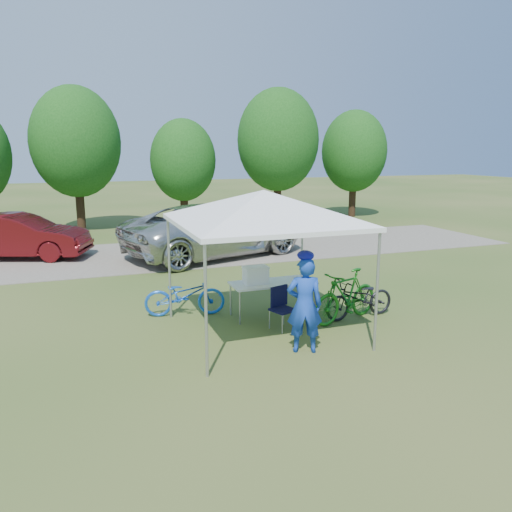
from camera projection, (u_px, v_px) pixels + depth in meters
The scene contains 14 objects.
ground at pixel (263, 332), 9.59m from camera, with size 100.00×100.00×0.00m, color #2D5119.
gravel_strip at pixel (179, 253), 16.94m from camera, with size 24.00×5.00×0.02m, color gray.
canopy at pixel (264, 194), 9.04m from camera, with size 4.53×4.53×3.00m.
treeline at pixel (142, 148), 21.66m from camera, with size 24.89×4.28×6.30m.
folding_table at pixel (273, 284), 10.46m from camera, with size 1.77×0.74×0.73m.
folding_chair at pixel (281, 304), 9.77m from camera, with size 0.53×0.56×0.82m.
cooler at pixel (256, 275), 10.28m from camera, with size 0.50×0.34×0.36m.
ice_cream_cup at pixel (299, 279), 10.59m from camera, with size 0.07×0.07×0.05m, color gold.
cyclist at pixel (305, 305), 8.52m from camera, with size 0.61×0.40×1.68m, color #153EB0.
bike_blue at pixel (185, 295), 10.50m from camera, with size 0.59×1.68×0.88m, color blue.
bike_green at pixel (346, 296), 10.13m from camera, with size 0.50×1.78×1.07m, color #176817.
bike_dark at pixel (360, 298), 10.33m from camera, with size 0.56×1.62×0.85m, color black.
minivan at pixel (216, 230), 16.41m from camera, with size 2.83×6.14×1.71m, color beige.
sedan at pixel (19, 236), 15.95m from camera, with size 1.51×4.33×1.43m, color #570E11.
Camera 1 is at (-3.25, -8.48, 3.43)m, focal length 35.00 mm.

